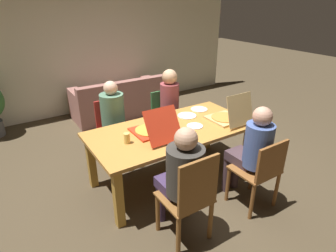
% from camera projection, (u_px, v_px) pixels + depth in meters
% --- Properties ---
extents(ground_plane, '(20.00, 20.00, 0.00)m').
position_uv_depth(ground_plane, '(172.00, 178.00, 3.79)').
color(ground_plane, '#473A28').
extents(back_wall, '(6.89, 0.12, 2.86)m').
position_uv_depth(back_wall, '(86.00, 40.00, 5.56)').
color(back_wall, beige).
rests_on(back_wall, ground).
extents(dining_table, '(2.05, 1.01, 0.74)m').
position_uv_depth(dining_table, '(172.00, 136.00, 3.52)').
color(dining_table, '#B87C36').
rests_on(dining_table, ground).
extents(chair_0, '(0.45, 0.43, 0.98)m').
position_uv_depth(chair_0, '(190.00, 197.00, 2.62)').
color(chair_0, brown).
rests_on(chair_0, ground).
extents(person_0, '(0.35, 0.52, 1.20)m').
position_uv_depth(person_0, '(182.00, 173.00, 2.65)').
color(person_0, '#3C2C4D').
rests_on(person_0, ground).
extents(chair_1, '(0.46, 0.43, 0.87)m').
position_uv_depth(chair_1, '(261.00, 171.00, 3.07)').
color(chair_1, brown).
rests_on(chair_1, ground).
extents(person_1, '(0.30, 0.54, 1.21)m').
position_uv_depth(person_1, '(252.00, 148.00, 3.10)').
color(person_1, '#433137').
rests_on(person_1, ground).
extents(chair_2, '(0.39, 0.43, 0.89)m').
position_uv_depth(chair_2, '(112.00, 128.00, 4.07)').
color(chair_2, '#AB2722').
rests_on(chair_2, ground).
extents(person_2, '(0.33, 0.51, 1.21)m').
position_uv_depth(person_2, '(115.00, 117.00, 3.87)').
color(person_2, '#393E35').
rests_on(person_2, ground).
extents(chair_3, '(0.44, 0.45, 0.86)m').
position_uv_depth(chair_3, '(167.00, 114.00, 4.53)').
color(chair_3, '#2F6839').
rests_on(chair_3, ground).
extents(person_3, '(0.29, 0.52, 1.24)m').
position_uv_depth(person_3, '(172.00, 103.00, 4.32)').
color(person_3, '#3C4137').
rests_on(person_3, ground).
extents(pizza_box_0, '(0.40, 0.51, 0.41)m').
position_uv_depth(pizza_box_0, '(227.00, 117.00, 3.67)').
color(pizza_box_0, tan).
rests_on(pizza_box_0, dining_table).
extents(pizza_box_1, '(0.41, 0.61, 0.38)m').
position_uv_depth(pizza_box_1, '(152.00, 130.00, 3.32)').
color(pizza_box_1, red).
rests_on(pizza_box_1, dining_table).
extents(plate_0, '(0.24, 0.24, 0.01)m').
position_uv_depth(plate_0, '(199.00, 109.00, 4.05)').
color(plate_0, white).
rests_on(plate_0, dining_table).
extents(plate_1, '(0.20, 0.20, 0.01)m').
position_uv_depth(plate_1, '(195.00, 126.00, 3.53)').
color(plate_1, white).
rests_on(plate_1, dining_table).
extents(plate_2, '(0.25, 0.25, 0.01)m').
position_uv_depth(plate_2, '(187.00, 116.00, 3.84)').
color(plate_2, white).
rests_on(plate_2, dining_table).
extents(drinking_glass_0, '(0.07, 0.07, 0.10)m').
position_uv_depth(drinking_glass_0, '(189.00, 134.00, 3.22)').
color(drinking_glass_0, '#E0CA60').
rests_on(drinking_glass_0, dining_table).
extents(drinking_glass_1, '(0.07, 0.07, 0.12)m').
position_uv_depth(drinking_glass_1, '(127.00, 138.00, 3.11)').
color(drinking_glass_1, '#E6C05E').
rests_on(drinking_glass_1, dining_table).
extents(couch, '(1.80, 0.78, 0.77)m').
position_uv_depth(couch, '(120.00, 102.00, 5.67)').
color(couch, '#99645A').
rests_on(couch, ground).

